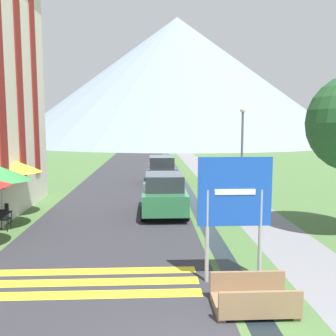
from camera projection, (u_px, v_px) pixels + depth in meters
ground_plane at (165, 183)px, 25.35m from camera, size 160.00×160.00×0.00m
road at (135, 167)px, 35.16m from camera, size 6.40×60.00×0.01m
footpath at (199, 166)px, 35.44m from camera, size 2.20×60.00×0.01m
drainage_channel at (174, 166)px, 35.33m from camera, size 0.60×60.00×0.00m
crosswalk_marking at (91, 282)px, 9.39m from camera, size 5.44×1.84×0.01m
mountain_distant at (177, 80)px, 86.92m from camera, size 75.83×75.83×28.31m
road_sign at (235, 202)px, 9.22m from camera, size 1.83×0.11×3.16m
footbridge at (253, 300)px, 7.98m from camera, size 1.70×1.10×0.65m
parked_car_near at (164, 194)px, 16.45m from camera, size 1.98×4.00×1.82m
parked_car_far at (161, 170)px, 25.28m from camera, size 1.98×4.33×1.82m
cafe_chair_far_left at (5, 211)px, 14.88m from camera, size 0.40×0.40×0.85m
cafe_chair_middle at (3, 218)px, 13.84m from camera, size 0.40×0.40×0.85m
cafe_umbrella_middle_green at (1, 174)px, 13.89m from camera, size 2.24×2.24×2.39m
cafe_umbrella_rear_yellow at (15, 166)px, 16.00m from camera, size 2.19×2.19×2.42m
streetlamp at (242, 145)px, 19.27m from camera, size 0.28×0.28×4.82m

